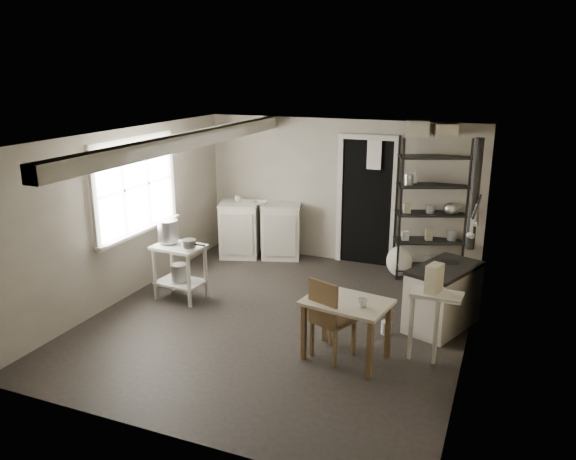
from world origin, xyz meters
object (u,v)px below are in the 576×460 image
at_px(prep_table, 180,271).
at_px(chair, 333,315).
at_px(stockpot, 168,231).
at_px(flour_sack, 399,261).
at_px(stove, 443,293).
at_px(base_cabinets, 260,230).
at_px(work_table, 346,326).
at_px(shelf_rack, 430,215).

height_order(prep_table, chair, chair).
relative_size(stockpot, flour_sack, 0.63).
relative_size(prep_table, stove, 0.77).
bearing_deg(stove, prep_table, -151.04).
distance_m(stockpot, base_cabinets, 2.12).
relative_size(prep_table, chair, 0.82).
bearing_deg(flour_sack, stockpot, -144.96).
distance_m(base_cabinets, chair, 3.54).
distance_m(base_cabinets, stove, 3.57).
xyz_separation_m(work_table, chair, (-0.15, -0.00, 0.10)).
bearing_deg(prep_table, flour_sack, 37.33).
distance_m(base_cabinets, work_table, 3.63).
bearing_deg(flour_sack, work_table, -90.73).
height_order(base_cabinets, work_table, base_cabinets).
xyz_separation_m(base_cabinets, flour_sack, (2.35, -0.07, -0.22)).
distance_m(work_table, flour_sack, 2.73).
bearing_deg(stove, flour_sack, 139.97).
distance_m(base_cabinets, flour_sack, 2.36).
xyz_separation_m(stove, work_table, (-0.87, -1.19, -0.06)).
distance_m(work_table, chair, 0.18).
distance_m(stockpot, chair, 2.75).
bearing_deg(chair, shelf_rack, 99.80).
height_order(prep_table, work_table, prep_table).
height_order(stove, flour_sack, stove).
bearing_deg(work_table, stockpot, 164.28).
bearing_deg(stockpot, chair, -16.62).
bearing_deg(base_cabinets, stockpot, -120.20).
relative_size(prep_table, base_cabinets, 0.55).
xyz_separation_m(stockpot, work_table, (2.75, -0.77, -0.56)).
bearing_deg(chair, stockpot, -175.86).
xyz_separation_m(prep_table, chair, (2.42, -0.74, 0.08)).
relative_size(stockpot, chair, 0.32).
relative_size(prep_table, work_table, 0.85).
bearing_deg(shelf_rack, chair, -122.61).
distance_m(prep_table, stockpot, 0.57).
height_order(shelf_rack, stove, shelf_rack).
height_order(prep_table, base_cabinets, base_cabinets).
distance_m(prep_table, flour_sack, 3.28).
distance_m(prep_table, chair, 2.53).
xyz_separation_m(stockpot, chair, (2.60, -0.78, -0.45)).
distance_m(stockpot, work_table, 2.91).
distance_m(shelf_rack, stove, 1.85).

